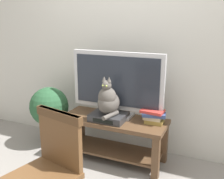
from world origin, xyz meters
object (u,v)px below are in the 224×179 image
potted_plant (49,109)px  book_stack (153,116)px  tv (117,83)px  cat (108,100)px  media_box (109,117)px  wooden_chair (49,167)px  tv_stand (114,132)px

potted_plant → book_stack: bearing=1.9°
tv → book_stack: size_ratio=3.89×
cat → book_stack: size_ratio=1.55×
tv → potted_plant: bearing=-175.1°
tv → cat: size_ratio=2.51×
potted_plant → tv: bearing=4.9°
media_box → potted_plant: 0.82m
book_stack → cat: bearing=-165.5°
media_box → wooden_chair: bearing=-86.9°
cat → wooden_chair: (0.06, -1.09, -0.15)m
media_box → book_stack: bearing=12.8°
media_box → potted_plant: bearing=175.7°
tv → potted_plant: size_ratio=1.40×
wooden_chair → media_box: bearing=93.1°
cat → potted_plant: cat is taller
tv → potted_plant: tv is taller
tv_stand → cat: cat is taller
media_box → wooden_chair: (0.06, -1.11, 0.03)m
potted_plant → wooden_chair: bearing=-53.1°
potted_plant → tv_stand: bearing=-0.6°
tv → media_box: tv is taller
tv_stand → wooden_chair: bearing=-88.9°
tv → cat: tv is taller
tv_stand → cat: bearing=-117.9°
media_box → cat: 0.19m
tv_stand → wooden_chair: 1.18m
media_box → potted_plant: size_ratio=0.50×
media_box → book_stack: size_ratio=1.40×
tv_stand → wooden_chair: size_ratio=1.23×
wooden_chair → potted_plant: wooden_chair is taller
book_stack → tv: bearing=175.8°
tv → wooden_chair: tv is taller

